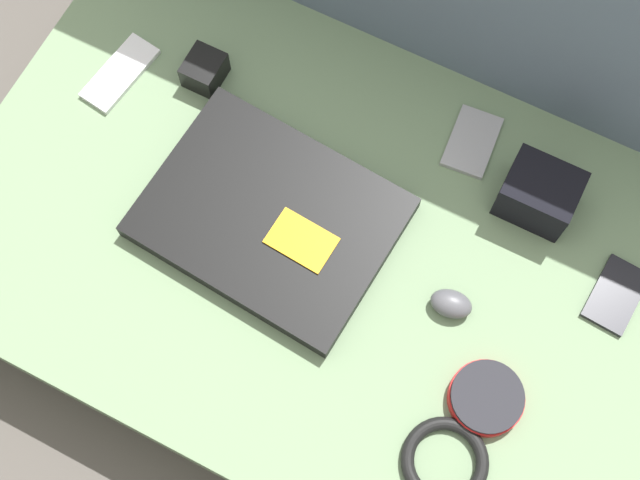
% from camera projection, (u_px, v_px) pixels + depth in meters
% --- Properties ---
extents(ground_plane, '(8.00, 8.00, 0.00)m').
position_uv_depth(ground_plane, '(320.00, 276.00, 1.40)').
color(ground_plane, '#4C4742').
extents(couch_seat, '(1.05, 0.68, 0.15)m').
position_uv_depth(couch_seat, '(320.00, 261.00, 1.33)').
color(couch_seat, slate).
rests_on(couch_seat, ground_plane).
extents(laptop, '(0.36, 0.28, 0.03)m').
position_uv_depth(laptop, '(271.00, 216.00, 1.25)').
color(laptop, black).
rests_on(laptop, couch_seat).
extents(computer_mouse, '(0.06, 0.05, 0.03)m').
position_uv_depth(computer_mouse, '(450.00, 306.00, 1.21)').
color(computer_mouse, '#4C4C51').
rests_on(computer_mouse, couch_seat).
extents(speaker_puck, '(0.10, 0.10, 0.03)m').
position_uv_depth(speaker_puck, '(486.00, 398.00, 1.17)').
color(speaker_puck, red).
rests_on(speaker_puck, couch_seat).
extents(phone_silver, '(0.07, 0.14, 0.01)m').
position_uv_depth(phone_silver, '(120.00, 73.00, 1.34)').
color(phone_silver, silver).
rests_on(phone_silver, couch_seat).
extents(phone_black, '(0.07, 0.11, 0.01)m').
position_uv_depth(phone_black, '(472.00, 142.00, 1.30)').
color(phone_black, '#99999E').
rests_on(phone_black, couch_seat).
extents(phone_small, '(0.07, 0.11, 0.01)m').
position_uv_depth(phone_small, '(616.00, 295.00, 1.23)').
color(phone_small, black).
rests_on(phone_small, couch_seat).
extents(camera_pouch, '(0.10, 0.08, 0.08)m').
position_uv_depth(camera_pouch, '(539.00, 194.00, 1.24)').
color(camera_pouch, black).
rests_on(camera_pouch, couch_seat).
extents(charger_brick, '(0.05, 0.06, 0.04)m').
position_uv_depth(charger_brick, '(205.00, 70.00, 1.32)').
color(charger_brick, black).
rests_on(charger_brick, couch_seat).
extents(cable_coil, '(0.11, 0.11, 0.02)m').
position_uv_depth(cable_coil, '(445.00, 461.00, 1.15)').
color(cable_coil, black).
rests_on(cable_coil, couch_seat).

